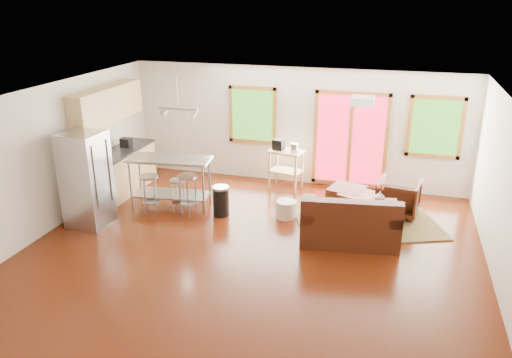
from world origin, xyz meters
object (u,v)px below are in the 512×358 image
(armchair, at_px, (398,196))
(ottoman, at_px, (346,198))
(rug, at_px, (365,220))
(kitchen_cart, at_px, (285,156))
(coffee_table, at_px, (369,199))
(refrigerator, at_px, (87,180))
(island, at_px, (170,174))
(loveseat, at_px, (349,223))

(armchair, height_order, ottoman, armchair)
(ottoman, bearing_deg, rug, -51.31)
(ottoman, bearing_deg, kitchen_cart, 154.01)
(coffee_table, relative_size, refrigerator, 0.70)
(ottoman, height_order, refrigerator, refrigerator)
(island, bearing_deg, rug, 6.18)
(rug, distance_m, coffee_table, 0.41)
(coffee_table, distance_m, ottoman, 0.57)
(kitchen_cart, bearing_deg, loveseat, -52.70)
(coffee_table, bearing_deg, kitchen_cart, 151.81)
(coffee_table, height_order, kitchen_cart, kitchen_cart)
(ottoman, xyz_separation_m, refrigerator, (-4.50, -2.09, 0.67))
(loveseat, bearing_deg, armchair, 52.50)
(loveseat, distance_m, kitchen_cart, 2.74)
(refrigerator, bearing_deg, armchair, 22.76)
(loveseat, bearing_deg, ottoman, 89.69)
(rug, height_order, island, island)
(loveseat, bearing_deg, rug, 69.17)
(loveseat, distance_m, armchair, 1.62)
(ottoman, xyz_separation_m, kitchen_cart, (-1.44, 0.70, 0.54))
(coffee_table, distance_m, refrigerator, 5.29)
(rug, bearing_deg, refrigerator, -162.20)
(island, bearing_deg, armchair, 11.39)
(loveseat, xyz_separation_m, armchair, (0.79, 1.41, 0.04))
(armchair, distance_m, refrigerator, 5.88)
(kitchen_cart, bearing_deg, island, -140.36)
(rug, bearing_deg, ottoman, 128.69)
(refrigerator, bearing_deg, coffee_table, 22.06)
(rug, xyz_separation_m, ottoman, (-0.41, 0.52, 0.20))
(rug, height_order, refrigerator, refrigerator)
(rug, relative_size, ottoman, 3.97)
(rug, height_order, loveseat, loveseat)
(armchair, bearing_deg, rug, 47.70)
(island, distance_m, kitchen_cart, 2.56)
(armchair, relative_size, refrigerator, 0.45)
(armchair, bearing_deg, refrigerator, 28.99)
(coffee_table, relative_size, ottoman, 1.91)
(refrigerator, distance_m, island, 1.61)
(refrigerator, xyz_separation_m, kitchen_cart, (3.06, 2.79, -0.13))
(rug, relative_size, refrigerator, 1.46)
(refrigerator, relative_size, kitchen_cart, 1.60)
(coffee_table, distance_m, armchair, 0.60)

